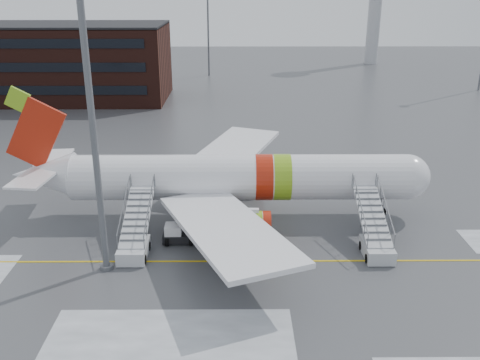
{
  "coord_description": "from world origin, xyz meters",
  "views": [
    {
      "loc": [
        -2.22,
        -34.87,
        19.01
      ],
      "look_at": [
        -1.97,
        4.98,
        4.0
      ],
      "focal_mm": 40.0,
      "sensor_mm": 36.0,
      "label": 1
    }
  ],
  "objects_px": {
    "airstair_aft": "(135,239)",
    "airstair_fwd": "(375,238)",
    "airliner": "(228,178)",
    "pushback_tug": "(177,234)",
    "light_mast_near": "(89,94)"
  },
  "relations": [
    {
      "from": "airstair_aft",
      "to": "airstair_fwd",
      "type": "bearing_deg",
      "value": 0.0
    },
    {
      "from": "airliner",
      "to": "pushback_tug",
      "type": "distance_m",
      "value": 6.84
    },
    {
      "from": "airliner",
      "to": "airstair_aft",
      "type": "height_order",
      "value": "airliner"
    },
    {
      "from": "airstair_fwd",
      "to": "pushback_tug",
      "type": "distance_m",
      "value": 14.89
    },
    {
      "from": "pushback_tug",
      "to": "light_mast_near",
      "type": "relative_size",
      "value": 0.11
    },
    {
      "from": "airliner",
      "to": "airstair_fwd",
      "type": "xyz_separation_m",
      "value": [
        10.91,
        -6.54,
        -2.35
      ]
    },
    {
      "from": "airstair_fwd",
      "to": "airstair_aft",
      "type": "bearing_deg",
      "value": 180.0
    },
    {
      "from": "airstair_fwd",
      "to": "pushback_tug",
      "type": "height_order",
      "value": "airstair_fwd"
    },
    {
      "from": "airliner",
      "to": "pushback_tug",
      "type": "height_order",
      "value": "airliner"
    },
    {
      "from": "airliner",
      "to": "light_mast_near",
      "type": "distance_m",
      "value": 15.22
    },
    {
      "from": "pushback_tug",
      "to": "airliner",
      "type": "bearing_deg",
      "value": 51.61
    },
    {
      "from": "light_mast_near",
      "to": "pushback_tug",
      "type": "bearing_deg",
      "value": 41.92
    },
    {
      "from": "airstair_fwd",
      "to": "pushback_tug",
      "type": "bearing_deg",
      "value": 173.7
    },
    {
      "from": "airstair_aft",
      "to": "airliner",
      "type": "bearing_deg",
      "value": 43.78
    },
    {
      "from": "airstair_fwd",
      "to": "airstair_aft",
      "type": "xyz_separation_m",
      "value": [
        -17.73,
        0.0,
        0.0
      ]
    }
  ]
}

